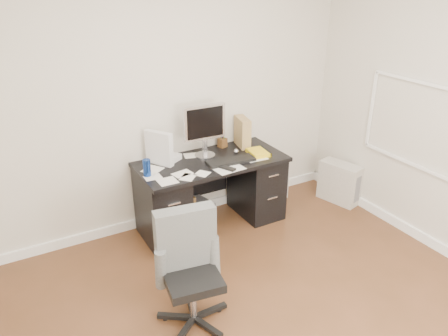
{
  "coord_description": "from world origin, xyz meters",
  "views": [
    {
      "loc": [
        -1.55,
        -1.92,
        2.49
      ],
      "look_at": [
        0.19,
        1.2,
        0.87
      ],
      "focal_mm": 35.0,
      "sensor_mm": 36.0,
      "label": 1
    }
  ],
  "objects_px": {
    "office_chair": "(192,273)",
    "pc_tower": "(340,182)",
    "desk": "(212,191)",
    "lcd_monitor": "(204,131)",
    "keyboard": "(231,161)",
    "wicker_basket": "(169,214)"
  },
  "relations": [
    {
      "from": "office_chair",
      "to": "pc_tower",
      "type": "height_order",
      "value": "office_chair"
    },
    {
      "from": "desk",
      "to": "lcd_monitor",
      "type": "relative_size",
      "value": 2.7
    },
    {
      "from": "desk",
      "to": "keyboard",
      "type": "distance_m",
      "value": 0.42
    },
    {
      "from": "pc_tower",
      "to": "lcd_monitor",
      "type": "bearing_deg",
      "value": 151.58
    },
    {
      "from": "pc_tower",
      "to": "desk",
      "type": "bearing_deg",
      "value": 155.68
    },
    {
      "from": "pc_tower",
      "to": "wicker_basket",
      "type": "relative_size",
      "value": 1.16
    },
    {
      "from": "desk",
      "to": "keyboard",
      "type": "bearing_deg",
      "value": -44.25
    },
    {
      "from": "desk",
      "to": "pc_tower",
      "type": "bearing_deg",
      "value": -9.43
    },
    {
      "from": "office_chair",
      "to": "wicker_basket",
      "type": "xyz_separation_m",
      "value": [
        0.34,
        1.29,
        -0.26
      ]
    },
    {
      "from": "keyboard",
      "to": "wicker_basket",
      "type": "bearing_deg",
      "value": 163.06
    },
    {
      "from": "keyboard",
      "to": "wicker_basket",
      "type": "xyz_separation_m",
      "value": [
        -0.6,
        0.23,
        -0.56
      ]
    },
    {
      "from": "desk",
      "to": "wicker_basket",
      "type": "distance_m",
      "value": 0.5
    },
    {
      "from": "keyboard",
      "to": "office_chair",
      "type": "xyz_separation_m",
      "value": [
        -0.93,
        -1.05,
        -0.3
      ]
    },
    {
      "from": "desk",
      "to": "office_chair",
      "type": "bearing_deg",
      "value": -123.56
    },
    {
      "from": "lcd_monitor",
      "to": "pc_tower",
      "type": "relative_size",
      "value": 1.18
    },
    {
      "from": "keyboard",
      "to": "wicker_basket",
      "type": "relative_size",
      "value": 1.2
    },
    {
      "from": "lcd_monitor",
      "to": "wicker_basket",
      "type": "height_order",
      "value": "lcd_monitor"
    },
    {
      "from": "desk",
      "to": "office_chair",
      "type": "relative_size",
      "value": 1.62
    },
    {
      "from": "desk",
      "to": "lcd_monitor",
      "type": "xyz_separation_m",
      "value": [
        -0.01,
        0.12,
        0.63
      ]
    },
    {
      "from": "desk",
      "to": "office_chair",
      "type": "xyz_separation_m",
      "value": [
        -0.79,
        -1.19,
        0.06
      ]
    },
    {
      "from": "lcd_monitor",
      "to": "keyboard",
      "type": "bearing_deg",
      "value": -57.15
    },
    {
      "from": "office_chair",
      "to": "pc_tower",
      "type": "xyz_separation_m",
      "value": [
        2.34,
        0.94,
        -0.23
      ]
    }
  ]
}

